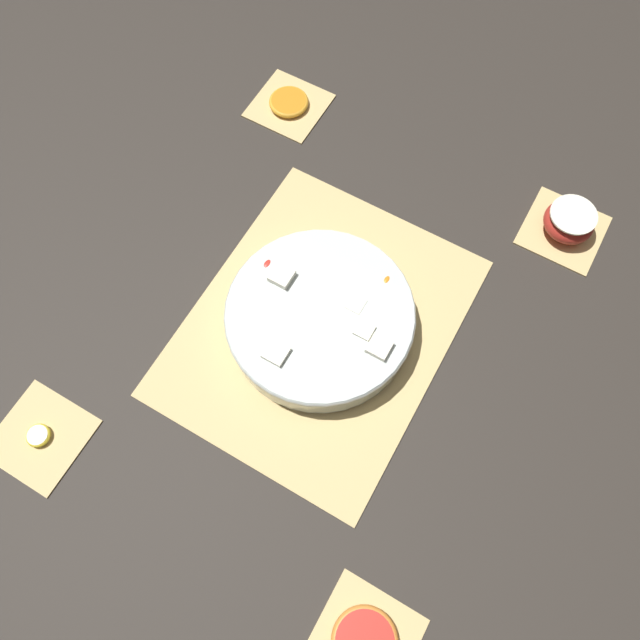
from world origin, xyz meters
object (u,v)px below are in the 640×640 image
at_px(apple_half, 569,221).
at_px(banana_coin_single, 38,435).
at_px(fruit_salad_bowl, 320,318).
at_px(orange_slice_whole, 289,102).

height_order(apple_half, banana_coin_single, apple_half).
height_order(fruit_salad_bowl, banana_coin_single, fruit_salad_bowl).
bearing_deg(apple_half, fruit_salad_bowl, -37.09).
bearing_deg(orange_slice_whole, fruit_salad_bowl, 37.12).
xyz_separation_m(apple_half, banana_coin_single, (0.69, -0.52, -0.02)).
relative_size(fruit_salad_bowl, orange_slice_whole, 3.98).
height_order(apple_half, orange_slice_whole, apple_half).
xyz_separation_m(fruit_salad_bowl, orange_slice_whole, (-0.35, -0.26, -0.03)).
distance_m(fruit_salad_bowl, apple_half, 0.43).
relative_size(fruit_salad_bowl, apple_half, 3.47).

